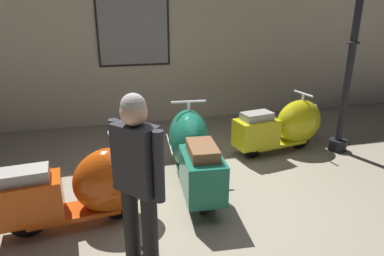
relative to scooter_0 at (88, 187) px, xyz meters
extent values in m
plane|color=gray|center=(1.29, -0.02, -0.44)|extent=(60.00, 60.00, 0.00)
cube|color=#BCB29E|center=(1.29, 3.41, 1.37)|extent=(18.00, 0.20, 3.61)
cube|color=black|center=(0.84, 3.29, 1.34)|extent=(1.34, 0.03, 1.28)
cube|color=gray|center=(0.84, 3.27, 1.34)|extent=(1.26, 0.01, 1.20)
cylinder|color=black|center=(0.30, 0.03, -0.24)|extent=(0.39, 0.12, 0.39)
cylinder|color=silver|center=(0.30, 0.03, -0.24)|extent=(0.18, 0.11, 0.17)
cylinder|color=black|center=(-0.62, -0.06, -0.24)|extent=(0.39, 0.12, 0.39)
cylinder|color=silver|center=(-0.62, -0.06, -0.24)|extent=(0.18, 0.11, 0.17)
cube|color=#C6470F|center=(-0.16, -0.02, -0.26)|extent=(0.95, 0.44, 0.05)
ellipsoid|color=#C6470F|center=(0.25, 0.03, 0.03)|extent=(0.86, 0.59, 0.74)
cube|color=#C6470F|center=(-0.58, -0.06, -0.03)|extent=(0.70, 0.45, 0.43)
cube|color=gray|center=(-0.58, -0.06, 0.24)|extent=(0.49, 0.32, 0.12)
sphere|color=silver|center=(0.52, 0.05, 0.24)|extent=(0.15, 0.15, 0.15)
cylinder|color=silver|center=(0.28, 0.03, 0.37)|extent=(0.04, 0.04, 0.27)
cylinder|color=silver|center=(0.28, 0.03, 0.51)|extent=(0.07, 0.43, 0.03)
cylinder|color=black|center=(1.31, 0.93, -0.23)|extent=(0.12, 0.43, 0.43)
cylinder|color=silver|center=(1.31, 0.93, -0.23)|extent=(0.12, 0.20, 0.19)
cylinder|color=black|center=(1.24, -0.08, -0.23)|extent=(0.12, 0.43, 0.43)
cylinder|color=silver|center=(1.24, -0.08, -0.23)|extent=(0.12, 0.20, 0.19)
cube|color=#196B51|center=(1.27, 0.43, -0.25)|extent=(0.46, 1.04, 0.05)
ellipsoid|color=#196B51|center=(1.31, 0.88, 0.08)|extent=(0.62, 0.93, 0.81)
cube|color=#196B51|center=(1.24, -0.04, 0.01)|extent=(0.48, 0.75, 0.47)
cube|color=brown|center=(1.24, -0.04, 0.31)|extent=(0.34, 0.53, 0.13)
sphere|color=silver|center=(1.33, 1.17, 0.30)|extent=(0.16, 0.16, 0.16)
cylinder|color=silver|center=(1.31, 0.91, 0.45)|extent=(0.05, 0.05, 0.30)
cylinder|color=silver|center=(1.31, 0.91, 0.60)|extent=(0.47, 0.07, 0.03)
cube|color=silver|center=(1.04, 0.90, 0.02)|extent=(0.07, 0.71, 0.03)
cylinder|color=black|center=(3.29, 1.32, -0.25)|extent=(0.39, 0.14, 0.38)
cylinder|color=silver|center=(3.29, 1.32, -0.25)|extent=(0.18, 0.12, 0.17)
cylinder|color=black|center=(2.39, 1.16, -0.25)|extent=(0.39, 0.14, 0.38)
cylinder|color=silver|center=(2.39, 1.16, -0.25)|extent=(0.18, 0.12, 0.17)
cube|color=gold|center=(2.84, 1.24, -0.27)|extent=(0.95, 0.49, 0.05)
ellipsoid|color=gold|center=(3.24, 1.31, 0.02)|extent=(0.87, 0.63, 0.72)
cube|color=gold|center=(2.43, 1.17, -0.04)|extent=(0.70, 0.49, 0.42)
cube|color=gray|center=(2.43, 1.17, 0.23)|extent=(0.50, 0.34, 0.11)
sphere|color=silver|center=(3.50, 1.36, 0.22)|extent=(0.14, 0.14, 0.14)
cylinder|color=silver|center=(3.27, 1.32, 0.36)|extent=(0.04, 0.04, 0.27)
cylinder|color=silver|center=(3.27, 1.32, 0.49)|extent=(0.10, 0.42, 0.03)
cube|color=silver|center=(3.20, 1.55, -0.02)|extent=(0.63, 0.12, 0.02)
cylinder|color=black|center=(3.85, 1.09, -0.35)|extent=(0.28, 0.28, 0.18)
cylinder|color=black|center=(3.85, 1.09, 1.14)|extent=(0.11, 0.11, 2.79)
torus|color=black|center=(3.85, 1.09, 1.28)|extent=(0.19, 0.19, 0.04)
cylinder|color=black|center=(0.53, -0.92, 0.04)|extent=(0.14, 0.14, 0.80)
cylinder|color=black|center=(0.39, -0.76, 0.04)|extent=(0.14, 0.14, 0.80)
cube|color=#232328|center=(0.46, -0.84, 0.65)|extent=(0.39, 0.41, 0.57)
cylinder|color=#232328|center=(0.62, -1.01, 0.64)|extent=(0.09, 0.09, 0.59)
cylinder|color=#232328|center=(0.31, -0.66, 0.64)|extent=(0.09, 0.09, 0.59)
sphere|color=tan|center=(0.46, -0.84, 1.04)|extent=(0.22, 0.22, 0.22)
sphere|color=gray|center=(0.46, -0.84, 1.09)|extent=(0.20, 0.20, 0.20)
camera|label=1|loc=(0.29, -3.36, 1.80)|focal=32.23mm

